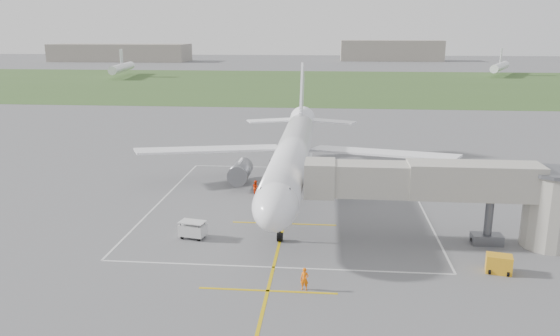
# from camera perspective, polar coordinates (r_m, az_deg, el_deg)

# --- Properties ---
(ground) EXTENTS (700.00, 700.00, 0.00)m
(ground) POSITION_cam_1_polar(r_m,az_deg,el_deg) (62.25, 1.21, -2.69)
(ground) COLOR #5B5B5D
(ground) RESTS_ON ground
(grass_strip) EXTENTS (700.00, 120.00, 0.02)m
(grass_strip) POSITION_cam_1_polar(r_m,az_deg,el_deg) (190.32, 4.03, 8.75)
(grass_strip) COLOR #375525
(grass_strip) RESTS_ON ground
(apron_markings) EXTENTS (28.20, 60.00, 0.01)m
(apron_markings) POSITION_cam_1_polar(r_m,az_deg,el_deg) (56.72, 0.79, -4.38)
(apron_markings) COLOR #C6A40B
(apron_markings) RESTS_ON ground
(airliner) EXTENTS (38.93, 46.75, 13.52)m
(airliner) POSITION_cam_1_polar(r_m,az_deg,el_deg) (61.85, 1.28, 1.41)
(airliner) COLOR white
(airliner) RESTS_ON ground
(jet_bridge) EXTENTS (23.40, 5.00, 7.20)m
(jet_bridge) POSITION_cam_1_polar(r_m,az_deg,el_deg) (49.20, 18.67, -2.31)
(jet_bridge) COLOR #A7A297
(jet_bridge) RESTS_ON ground
(gpu_unit) EXTENTS (2.10, 1.67, 1.42)m
(gpu_unit) POSITION_cam_1_polar(r_m,az_deg,el_deg) (45.64, 21.90, -9.30)
(gpu_unit) COLOR gold
(gpu_unit) RESTS_ON ground
(baggage_cart) EXTENTS (2.50, 1.81, 1.58)m
(baggage_cart) POSITION_cam_1_polar(r_m,az_deg,el_deg) (49.63, -9.12, -6.37)
(baggage_cart) COLOR silver
(baggage_cart) RESTS_ON ground
(ramp_worker_nose) EXTENTS (0.67, 0.50, 1.67)m
(ramp_worker_nose) POSITION_cam_1_polar(r_m,az_deg,el_deg) (39.81, 2.58, -11.52)
(ramp_worker_nose) COLOR #FC6807
(ramp_worker_nose) RESTS_ON ground
(ramp_worker_wing) EXTENTS (0.95, 1.01, 1.66)m
(ramp_worker_wing) POSITION_cam_1_polar(r_m,az_deg,el_deg) (61.72, -2.56, -2.05)
(ramp_worker_wing) COLOR #F23107
(ramp_worker_wing) RESTS_ON ground
(distant_hangars) EXTENTS (345.00, 49.00, 12.00)m
(distant_hangars) POSITION_cam_1_polar(r_m,az_deg,el_deg) (325.49, 1.71, 11.96)
(distant_hangars) COLOR gray
(distant_hangars) RESTS_ON ground
(distant_aircraft) EXTENTS (162.95, 51.93, 8.85)m
(distant_aircraft) POSITION_cam_1_polar(r_m,az_deg,el_deg) (223.18, 3.56, 10.49)
(distant_aircraft) COLOR white
(distant_aircraft) RESTS_ON ground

